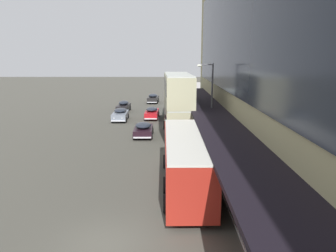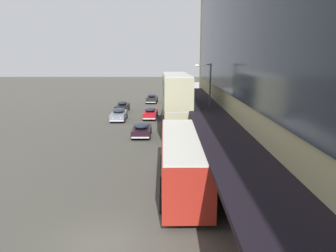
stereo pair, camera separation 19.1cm
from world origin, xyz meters
name	(u,v)px [view 2 (the right image)]	position (x,y,z in m)	size (l,w,h in m)	color
ground	(101,244)	(0.00, 0.00, 0.00)	(240.00, 240.00, 0.00)	#46443C
transit_bus_kerbside_front	(183,159)	(3.87, 6.36, 1.89)	(2.90, 10.90, 3.30)	#A9261C
transit_bus_kerbside_rear	(174,101)	(3.71, 33.84, 1.77)	(2.94, 11.60, 3.07)	teal
transit_bus_kerbside_far	(177,103)	(3.78, 19.94, 3.42)	(3.06, 9.64, 6.36)	#B1AE89
sedan_second_near	(151,113)	(0.64, 29.80, 0.76)	(1.87, 4.79, 1.53)	#AC151C
sedan_trailing_mid	(153,98)	(0.13, 44.69, 0.80)	(2.06, 4.41, 1.62)	black
sedan_oncoming_front	(142,129)	(0.25, 19.80, 0.73)	(2.00, 4.31, 1.48)	black
sedan_trailing_near	(120,114)	(-3.35, 28.47, 0.77)	(1.99, 4.67, 1.53)	slate
sedan_oncoming_rear	(123,106)	(-3.87, 35.48, 0.78)	(1.86, 4.52, 1.58)	black
pedestrian_at_kerb	(255,197)	(7.26, 2.33, 1.18)	(0.33, 0.61, 1.86)	#29253A
street_lamp	(209,98)	(6.63, 16.86, 4.37)	(1.50, 0.28, 7.29)	#4C4C51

